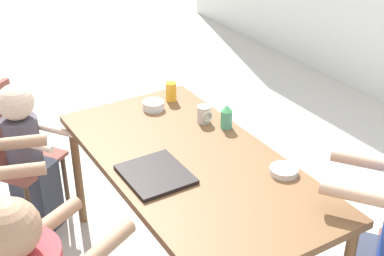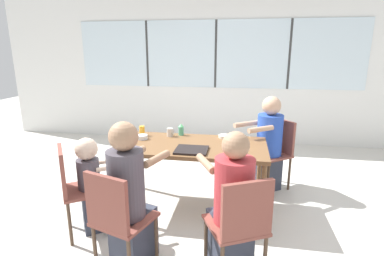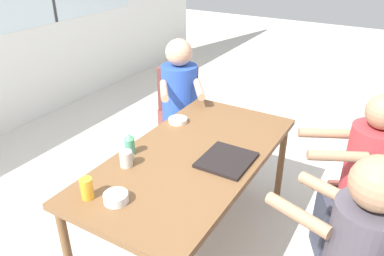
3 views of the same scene
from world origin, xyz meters
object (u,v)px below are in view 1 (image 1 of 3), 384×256
Objects in this scene: coffee_mug at (204,114)px; sippy_cup at (227,116)px; chair_for_toddler at (6,146)px; bowl_cereal at (284,171)px; person_toddler at (29,160)px; juice_glass at (171,92)px; bowl_white_shallow at (153,105)px.

sippy_cup is at bearing 30.96° from coffee_mug.
chair_for_toddler is 6.40× the size of sippy_cup.
bowl_cereal is (0.51, -0.02, -0.05)m from sippy_cup.
person_toddler reaches higher than chair_for_toddler.
chair_for_toddler reaches higher than juice_glass.
sippy_cup reaches higher than bowl_white_shallow.
juice_glass is 0.92× the size of bowl_white_shallow.
chair_for_toddler is 1.33m from sippy_cup.
chair_for_toddler is 6.48× the size of bowl_cereal.
bowl_cereal is at bearing 92.37° from chair_for_toddler.
sippy_cup reaches higher than juice_glass.
bowl_white_shallow is at bearing -149.69° from sippy_cup.
chair_for_toddler reaches higher than coffee_mug.
chair_for_toddler is at bearing -125.89° from coffee_mug.
person_toddler is 1.20m from sippy_cup.
bowl_cereal is (0.92, 0.22, -0.01)m from bowl_white_shallow.
juice_glass is at bearing -175.87° from bowl_cereal.
person_toddler is 8.23× the size of juice_glass.
bowl_white_shallow is at bearing -166.81° from bowl_cereal.
bowl_white_shallow is at bearing 123.81° from person_toddler.
sippy_cup reaches higher than chair_for_toddler.
juice_glass is 0.97m from bowl_cereal.
person_toddler is 1.08m from coffee_mug.
sippy_cup is 1.01× the size of bowl_cereal.
juice_glass is 0.85× the size of bowl_cereal.
person_toddler reaches higher than bowl_cereal.
sippy_cup is at bearing 30.31° from bowl_white_shallow.
sippy_cup is at bearing 106.96° from chair_for_toddler.
person_toddler is 0.80m from bowl_white_shallow.
bowl_cereal is (0.97, 0.07, -0.04)m from juice_glass.
sippy_cup is 0.46m from juice_glass.
sippy_cup is at bearing 177.61° from bowl_cereal.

